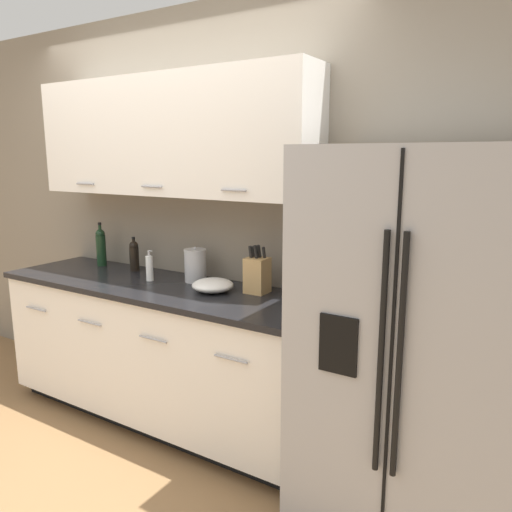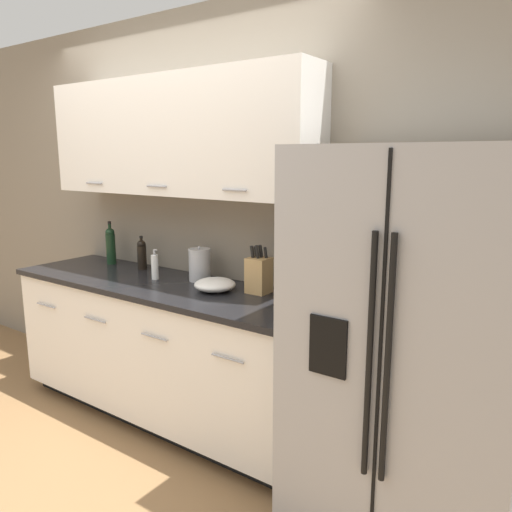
{
  "view_description": "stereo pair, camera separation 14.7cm",
  "coord_description": "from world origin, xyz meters",
  "px_view_note": "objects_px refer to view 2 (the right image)",
  "views": [
    {
      "loc": [
        2.17,
        -1.28,
        1.69
      ],
      "look_at": [
        0.78,
        0.94,
        1.16
      ],
      "focal_mm": 35.0,
      "sensor_mm": 36.0,
      "label": 1
    },
    {
      "loc": [
        2.29,
        -1.2,
        1.69
      ],
      "look_at": [
        0.78,
        0.94,
        1.16
      ],
      "focal_mm": 35.0,
      "sensor_mm": 36.0,
      "label": 2
    }
  ],
  "objects_px": {
    "soap_dispenser": "(155,267)",
    "steel_canister": "(200,265)",
    "knife_block": "(259,274)",
    "refrigerator": "(412,348)",
    "wine_bottle": "(111,245)",
    "oil_bottle": "(142,254)",
    "mixing_bowl": "(215,285)"
  },
  "relations": [
    {
      "from": "soap_dispenser",
      "to": "steel_canister",
      "type": "bearing_deg",
      "value": 28.46
    },
    {
      "from": "knife_block",
      "to": "refrigerator",
      "type": "bearing_deg",
      "value": -12.97
    },
    {
      "from": "knife_block",
      "to": "steel_canister",
      "type": "xyz_separation_m",
      "value": [
        -0.47,
        0.02,
        -0.0
      ]
    },
    {
      "from": "knife_block",
      "to": "wine_bottle",
      "type": "height_order",
      "value": "wine_bottle"
    },
    {
      "from": "oil_bottle",
      "to": "steel_canister",
      "type": "distance_m",
      "value": 0.55
    },
    {
      "from": "knife_block",
      "to": "soap_dispenser",
      "type": "xyz_separation_m",
      "value": [
        -0.73,
        -0.12,
        -0.03
      ]
    },
    {
      "from": "soap_dispenser",
      "to": "steel_canister",
      "type": "distance_m",
      "value": 0.29
    },
    {
      "from": "soap_dispenser",
      "to": "mixing_bowl",
      "type": "xyz_separation_m",
      "value": [
        0.49,
        0.01,
        -0.04
      ]
    },
    {
      "from": "knife_block",
      "to": "soap_dispenser",
      "type": "relative_size",
      "value": 1.43
    },
    {
      "from": "knife_block",
      "to": "mixing_bowl",
      "type": "relative_size",
      "value": 1.16
    },
    {
      "from": "soap_dispenser",
      "to": "mixing_bowl",
      "type": "distance_m",
      "value": 0.5
    },
    {
      "from": "refrigerator",
      "to": "mixing_bowl",
      "type": "height_order",
      "value": "refrigerator"
    },
    {
      "from": "refrigerator",
      "to": "oil_bottle",
      "type": "bearing_deg",
      "value": 172.64
    },
    {
      "from": "refrigerator",
      "to": "mixing_bowl",
      "type": "bearing_deg",
      "value": 174.86
    },
    {
      "from": "knife_block",
      "to": "wine_bottle",
      "type": "bearing_deg",
      "value": 178.85
    },
    {
      "from": "wine_bottle",
      "to": "oil_bottle",
      "type": "distance_m",
      "value": 0.32
    },
    {
      "from": "refrigerator",
      "to": "mixing_bowl",
      "type": "distance_m",
      "value": 1.21
    },
    {
      "from": "wine_bottle",
      "to": "steel_canister",
      "type": "height_order",
      "value": "wine_bottle"
    },
    {
      "from": "oil_bottle",
      "to": "wine_bottle",
      "type": "bearing_deg",
      "value": -178.92
    },
    {
      "from": "knife_block",
      "to": "mixing_bowl",
      "type": "distance_m",
      "value": 0.27
    },
    {
      "from": "knife_block",
      "to": "wine_bottle",
      "type": "distance_m",
      "value": 1.34
    },
    {
      "from": "wine_bottle",
      "to": "refrigerator",
      "type": "bearing_deg",
      "value": -6.19
    },
    {
      "from": "wine_bottle",
      "to": "soap_dispenser",
      "type": "bearing_deg",
      "value": -13.58
    },
    {
      "from": "wine_bottle",
      "to": "mixing_bowl",
      "type": "relative_size",
      "value": 1.29
    },
    {
      "from": "mixing_bowl",
      "to": "oil_bottle",
      "type": "bearing_deg",
      "value": 169.26
    },
    {
      "from": "soap_dispenser",
      "to": "oil_bottle",
      "type": "relative_size",
      "value": 0.84
    },
    {
      "from": "soap_dispenser",
      "to": "refrigerator",
      "type": "bearing_deg",
      "value": -3.48
    },
    {
      "from": "knife_block",
      "to": "oil_bottle",
      "type": "bearing_deg",
      "value": 178.15
    },
    {
      "from": "mixing_bowl",
      "to": "wine_bottle",
      "type": "bearing_deg",
      "value": 172.66
    },
    {
      "from": "refrigerator",
      "to": "soap_dispenser",
      "type": "bearing_deg",
      "value": 176.52
    },
    {
      "from": "soap_dispenser",
      "to": "mixing_bowl",
      "type": "relative_size",
      "value": 0.81
    },
    {
      "from": "wine_bottle",
      "to": "knife_block",
      "type": "bearing_deg",
      "value": -1.15
    }
  ]
}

